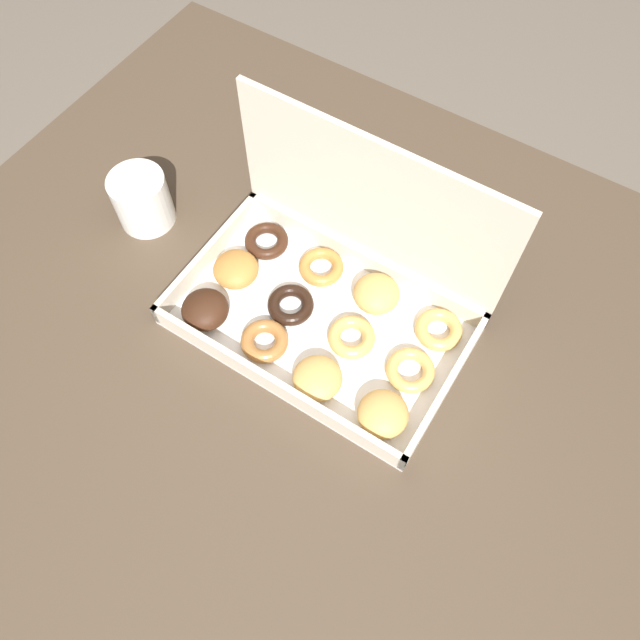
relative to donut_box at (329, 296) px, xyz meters
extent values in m
plane|color=#6B6054|center=(-0.02, -0.09, -0.79)|extent=(8.00, 8.00, 0.00)
cube|color=#4C3D2D|center=(-0.02, -0.09, -0.06)|extent=(1.10, 1.04, 0.03)
cylinder|color=#4C3D2D|center=(-0.52, 0.38, -0.43)|extent=(0.06, 0.06, 0.71)
cylinder|color=#4C3D2D|center=(0.48, 0.38, -0.43)|extent=(0.06, 0.06, 0.71)
cube|color=white|center=(0.00, -0.02, -0.04)|extent=(0.38, 0.23, 0.01)
cube|color=beige|center=(0.00, -0.13, -0.02)|extent=(0.38, 0.01, 0.03)
cube|color=beige|center=(0.00, 0.09, -0.02)|extent=(0.38, 0.01, 0.03)
cube|color=beige|center=(-0.18, -0.02, -0.02)|extent=(0.01, 0.23, 0.03)
cube|color=beige|center=(0.19, -0.02, -0.02)|extent=(0.01, 0.23, 0.03)
cube|color=beige|center=(0.00, 0.09, 0.09)|extent=(0.38, 0.01, 0.20)
ellipsoid|color=#381E11|center=(-0.13, -0.10, -0.02)|extent=(0.06, 0.06, 0.04)
torus|color=#9E6633|center=(-0.04, -0.09, -0.03)|extent=(0.06, 0.06, 0.02)
ellipsoid|color=tan|center=(0.04, -0.10, -0.02)|extent=(0.06, 0.06, 0.03)
ellipsoid|color=tan|center=(0.14, -0.09, -0.02)|extent=(0.06, 0.06, 0.04)
ellipsoid|color=#B77A38|center=(-0.14, -0.02, -0.02)|extent=(0.06, 0.06, 0.03)
torus|color=black|center=(-0.04, -0.02, -0.03)|extent=(0.06, 0.06, 0.02)
torus|color=tan|center=(0.05, -0.02, -0.03)|extent=(0.06, 0.06, 0.02)
torus|color=tan|center=(0.14, -0.02, -0.03)|extent=(0.06, 0.06, 0.02)
torus|color=#381E11|center=(-0.13, 0.04, -0.03)|extent=(0.06, 0.06, 0.02)
torus|color=#B77A38|center=(-0.04, 0.05, -0.03)|extent=(0.06, 0.06, 0.02)
ellipsoid|color=tan|center=(0.05, 0.05, -0.02)|extent=(0.06, 0.06, 0.04)
torus|color=tan|center=(0.14, 0.05, -0.03)|extent=(0.06, 0.06, 0.02)
cylinder|color=white|center=(-0.31, -0.01, 0.00)|extent=(0.08, 0.08, 0.08)
cylinder|color=black|center=(-0.31, -0.01, 0.03)|extent=(0.07, 0.07, 0.01)
camera|label=1|loc=(0.21, -0.36, 0.69)|focal=35.00mm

